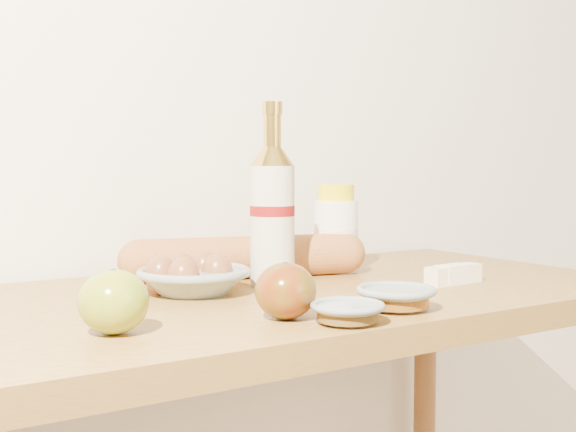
{
  "coord_description": "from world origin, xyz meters",
  "views": [
    {
      "loc": [
        -0.59,
        0.21,
        1.1
      ],
      "look_at": [
        0.0,
        1.15,
        1.02
      ],
      "focal_mm": 45.0,
      "sensor_mm": 36.0,
      "label": 1
    }
  ],
  "objects_px": {
    "bourbon_bottle": "(272,212)",
    "egg_bowl": "(192,277)",
    "cream_bottle": "(336,231)",
    "baguette": "(247,257)",
    "table": "(278,367)"
  },
  "relations": [
    {
      "from": "bourbon_bottle",
      "to": "egg_bowl",
      "type": "bearing_deg",
      "value": -157.09
    },
    {
      "from": "cream_bottle",
      "to": "egg_bowl",
      "type": "relative_size",
      "value": 0.76
    },
    {
      "from": "egg_bowl",
      "to": "baguette",
      "type": "bearing_deg",
      "value": 31.63
    },
    {
      "from": "baguette",
      "to": "bourbon_bottle",
      "type": "bearing_deg",
      "value": -77.85
    },
    {
      "from": "bourbon_bottle",
      "to": "egg_bowl",
      "type": "relative_size",
      "value": 1.41
    },
    {
      "from": "egg_bowl",
      "to": "table",
      "type": "bearing_deg",
      "value": -19.48
    },
    {
      "from": "cream_bottle",
      "to": "baguette",
      "type": "xyz_separation_m",
      "value": [
        -0.18,
        0.01,
        -0.04
      ]
    },
    {
      "from": "baguette",
      "to": "egg_bowl",
      "type": "bearing_deg",
      "value": -133.98
    },
    {
      "from": "table",
      "to": "baguette",
      "type": "xyz_separation_m",
      "value": [
        0.02,
        0.13,
        0.16
      ]
    },
    {
      "from": "bourbon_bottle",
      "to": "baguette",
      "type": "distance_m",
      "value": 0.13
    },
    {
      "from": "cream_bottle",
      "to": "baguette",
      "type": "bearing_deg",
      "value": 178.81
    },
    {
      "from": "bourbon_bottle",
      "to": "baguette",
      "type": "bearing_deg",
      "value": 112.24
    },
    {
      "from": "table",
      "to": "bourbon_bottle",
      "type": "height_order",
      "value": "bourbon_bottle"
    },
    {
      "from": "table",
      "to": "bourbon_bottle",
      "type": "xyz_separation_m",
      "value": [
        0.01,
        0.04,
        0.25
      ]
    },
    {
      "from": "bourbon_bottle",
      "to": "baguette",
      "type": "relative_size",
      "value": 0.67
    }
  ]
}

